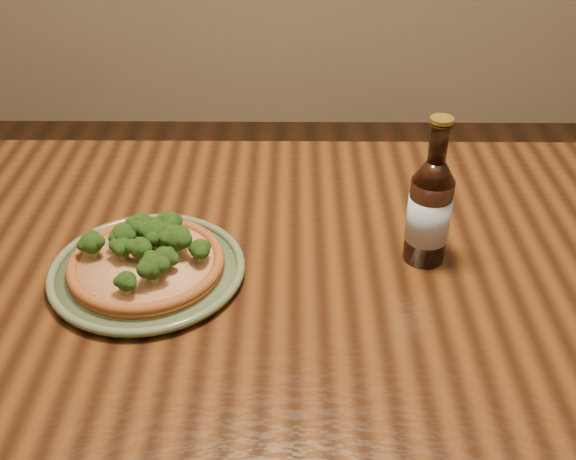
{
  "coord_description": "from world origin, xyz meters",
  "views": [
    {
      "loc": [
        -0.15,
        -0.75,
        1.4
      ],
      "look_at": [
        -0.16,
        0.11,
        0.82
      ],
      "focal_mm": 42.0,
      "sensor_mm": 36.0,
      "label": 1
    }
  ],
  "objects_px": {
    "table": "(382,314)",
    "plate": "(148,270)",
    "beer_bottle": "(429,210)",
    "pizza": "(147,259)"
  },
  "relations": [
    {
      "from": "pizza",
      "to": "beer_bottle",
      "type": "bearing_deg",
      "value": 6.44
    },
    {
      "from": "table",
      "to": "plate",
      "type": "distance_m",
      "value": 0.39
    },
    {
      "from": "table",
      "to": "pizza",
      "type": "distance_m",
      "value": 0.4
    },
    {
      "from": "plate",
      "to": "beer_bottle",
      "type": "xyz_separation_m",
      "value": [
        0.44,
        0.05,
        0.08
      ]
    },
    {
      "from": "pizza",
      "to": "beer_bottle",
      "type": "distance_m",
      "value": 0.44
    },
    {
      "from": "plate",
      "to": "beer_bottle",
      "type": "relative_size",
      "value": 1.24
    },
    {
      "from": "beer_bottle",
      "to": "table",
      "type": "bearing_deg",
      "value": -174.72
    },
    {
      "from": "plate",
      "to": "pizza",
      "type": "bearing_deg",
      "value": 60.14
    },
    {
      "from": "plate",
      "to": "beer_bottle",
      "type": "bearing_deg",
      "value": 6.69
    },
    {
      "from": "pizza",
      "to": "beer_bottle",
      "type": "height_order",
      "value": "beer_bottle"
    }
  ]
}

